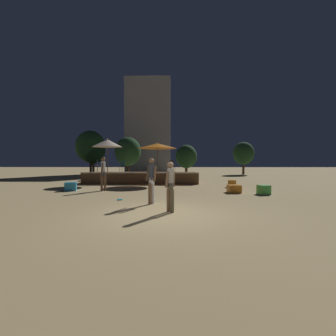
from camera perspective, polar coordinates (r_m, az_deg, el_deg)
The scene contains 22 objects.
ground_plane at distance 7.04m, azimuth -1.04°, elevation -11.70°, with size 120.00×120.00×0.00m, color tan.
wooden_deck at distance 17.51m, azimuth -6.60°, elevation -2.43°, with size 8.45×2.83×0.86m.
patio_umbrella_0 at distance 16.15m, azimuth -2.70°, elevation 5.62°, with size 2.75×2.75×3.02m.
patio_umbrella_1 at distance 16.84m, azimuth -15.14°, elevation 6.10°, with size 2.12×2.12×3.31m.
cube_seat_0 at distance 14.88m, azimuth 15.92°, elevation -3.84°, with size 0.54×0.54×0.45m.
cube_seat_1 at distance 12.32m, azimuth 16.43°, elevation -5.07°, with size 0.65×0.65×0.40m.
cube_seat_2 at distance 12.18m, azimuth 23.13°, elevation -5.08°, with size 0.61×0.61×0.46m.
cube_seat_3 at distance 13.74m, azimuth -23.48°, elevation -4.34°, with size 0.75×0.75×0.46m.
person_0 at distance 13.01m, azimuth -16.13°, elevation -0.92°, with size 0.31×0.59×1.89m.
person_1 at distance 8.60m, azimuth -4.26°, elevation -2.76°, with size 0.47×0.34×1.76m.
person_2 at distance 7.19m, azimuth 0.60°, elevation -4.48°, with size 0.36×0.38×1.62m.
bistro_chair_0 at distance 17.99m, azimuth -8.65°, elevation 0.90°, with size 0.42×0.41×0.90m.
bistro_chair_1 at distance 17.67m, azimuth 1.04°, elevation 0.91°, with size 0.45×0.45×0.90m.
bistro_chair_2 at distance 17.81m, azimuth -11.48°, elevation 0.88°, with size 0.42×0.43×0.90m.
bistro_chair_3 at distance 17.56m, azimuth -17.32°, elevation 0.83°, with size 0.43×0.42×0.90m.
frisbee_disc at distance 9.80m, azimuth -12.11°, elevation -7.84°, with size 0.23×0.23×0.03m.
background_tree_0 at distance 23.05m, azimuth -10.14°, elevation 4.15°, with size 2.62×2.62×4.11m.
background_tree_1 at distance 29.34m, azimuth -18.47°, elevation 4.13°, with size 2.89×2.89×4.56m.
background_tree_2 at distance 30.06m, azimuth 18.62°, elevation 3.51°, with size 2.62×2.62×4.11m.
background_tree_3 at distance 29.67m, azimuth -19.08°, elevation 5.14°, with size 3.60×3.60×5.48m.
background_tree_4 at distance 24.17m, azimuth 4.67°, elevation 2.89°, with size 2.28×2.28×3.43m.
distant_building at distance 34.30m, azimuth -5.00°, elevation 10.48°, with size 6.60×3.34×13.83m.
Camera 1 is at (0.24, -6.85, 1.62)m, focal length 24.00 mm.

